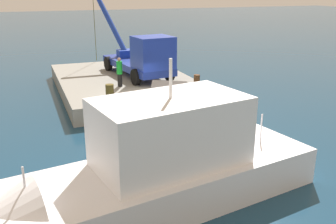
{
  "coord_description": "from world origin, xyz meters",
  "views": [
    {
      "loc": [
        19.43,
        -6.14,
        6.65
      ],
      "look_at": [
        2.11,
        0.49,
        0.56
      ],
      "focal_mm": 40.85,
      "sensor_mm": 36.0,
      "label": 1
    }
  ],
  "objects_px": {
    "crane_truck": "(142,57)",
    "dock_worker": "(120,72)",
    "salvaged_car": "(164,121)",
    "moored_yacht": "(113,200)"
  },
  "relations": [
    {
      "from": "moored_yacht",
      "to": "crane_truck",
      "type": "bearing_deg",
      "value": 159.18
    },
    {
      "from": "crane_truck",
      "to": "dock_worker",
      "type": "height_order",
      "value": "crane_truck"
    },
    {
      "from": "crane_truck",
      "to": "dock_worker",
      "type": "relative_size",
      "value": 5.67
    },
    {
      "from": "crane_truck",
      "to": "moored_yacht",
      "type": "xyz_separation_m",
      "value": [
        13.61,
        -5.18,
        -1.75
      ]
    },
    {
      "from": "dock_worker",
      "to": "moored_yacht",
      "type": "relative_size",
      "value": 0.13
    },
    {
      "from": "crane_truck",
      "to": "dock_worker",
      "type": "bearing_deg",
      "value": -50.01
    },
    {
      "from": "moored_yacht",
      "to": "salvaged_car",
      "type": "bearing_deg",
      "value": 147.52
    },
    {
      "from": "salvaged_car",
      "to": "moored_yacht",
      "type": "distance_m",
      "value": 7.22
    },
    {
      "from": "dock_worker",
      "to": "salvaged_car",
      "type": "relative_size",
      "value": 0.41
    },
    {
      "from": "dock_worker",
      "to": "salvaged_car",
      "type": "bearing_deg",
      "value": 5.96
    }
  ]
}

